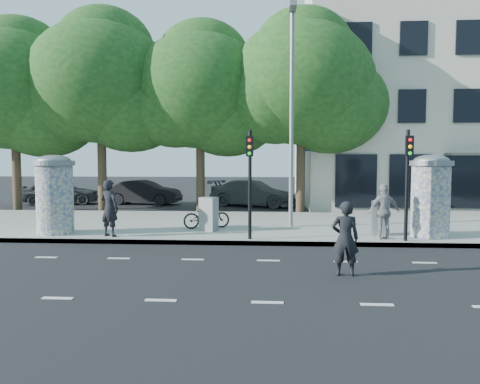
# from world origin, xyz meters

# --- Properties ---
(ground) EXTENTS (120.00, 120.00, 0.00)m
(ground) POSITION_xyz_m (0.00, 0.00, 0.00)
(ground) COLOR black
(ground) RESTS_ON ground
(sidewalk) EXTENTS (40.00, 8.00, 0.15)m
(sidewalk) POSITION_xyz_m (0.00, 7.50, 0.07)
(sidewalk) COLOR gray
(sidewalk) RESTS_ON ground
(curb) EXTENTS (40.00, 0.10, 0.16)m
(curb) POSITION_xyz_m (0.00, 3.55, 0.07)
(curb) COLOR slate
(curb) RESTS_ON ground
(lane_dash_near) EXTENTS (32.00, 0.12, 0.01)m
(lane_dash_near) POSITION_xyz_m (0.00, -2.20, 0.00)
(lane_dash_near) COLOR silver
(lane_dash_near) RESTS_ON ground
(lane_dash_far) EXTENTS (32.00, 0.12, 0.01)m
(lane_dash_far) POSITION_xyz_m (0.00, 1.40, 0.00)
(lane_dash_far) COLOR silver
(lane_dash_far) RESTS_ON ground
(ad_column_left) EXTENTS (1.36, 1.36, 2.65)m
(ad_column_left) POSITION_xyz_m (-7.20, 4.50, 1.54)
(ad_column_left) COLOR beige
(ad_column_left) RESTS_ON sidewalk
(ad_column_right) EXTENTS (1.36, 1.36, 2.65)m
(ad_column_right) POSITION_xyz_m (5.20, 4.70, 1.54)
(ad_column_right) COLOR beige
(ad_column_right) RESTS_ON sidewalk
(traffic_pole_near) EXTENTS (0.22, 0.31, 3.40)m
(traffic_pole_near) POSITION_xyz_m (-0.60, 3.79, 2.23)
(traffic_pole_near) COLOR black
(traffic_pole_near) RESTS_ON sidewalk
(traffic_pole_far) EXTENTS (0.22, 0.31, 3.40)m
(traffic_pole_far) POSITION_xyz_m (4.20, 3.79, 2.23)
(traffic_pole_far) COLOR black
(traffic_pole_far) RESTS_ON sidewalk
(street_lamp) EXTENTS (0.25, 0.93, 8.00)m
(street_lamp) POSITION_xyz_m (0.80, 6.63, 4.79)
(street_lamp) COLOR slate
(street_lamp) RESTS_ON sidewalk
(tree_far_left) EXTENTS (7.20, 7.20, 9.26)m
(tree_far_left) POSITION_xyz_m (-13.00, 12.50, 6.19)
(tree_far_left) COLOR #38281C
(tree_far_left) RESTS_ON ground
(tree_mid_left) EXTENTS (7.20, 7.20, 9.57)m
(tree_mid_left) POSITION_xyz_m (-8.50, 12.50, 6.50)
(tree_mid_left) COLOR #38281C
(tree_mid_left) RESTS_ON ground
(tree_near_left) EXTENTS (6.80, 6.80, 8.97)m
(tree_near_left) POSITION_xyz_m (-3.50, 12.70, 6.06)
(tree_near_left) COLOR #38281C
(tree_near_left) RESTS_ON ground
(tree_center) EXTENTS (7.00, 7.00, 9.30)m
(tree_center) POSITION_xyz_m (1.50, 12.30, 6.31)
(tree_center) COLOR #38281C
(tree_center) RESTS_ON ground
(building) EXTENTS (20.30, 15.85, 12.00)m
(building) POSITION_xyz_m (12.00, 19.99, 5.99)
(building) COLOR beige
(building) RESTS_ON ground
(ped_a) EXTENTS (1.05, 0.87, 1.84)m
(ped_a) POSITION_xyz_m (-7.39, 4.90, 1.07)
(ped_a) COLOR black
(ped_a) RESTS_ON sidewalk
(ped_b) EXTENTS (0.79, 0.67, 1.85)m
(ped_b) POSITION_xyz_m (-5.17, 4.05, 1.07)
(ped_b) COLOR black
(ped_b) RESTS_ON sidewalk
(ped_e) EXTENTS (1.13, 0.80, 1.74)m
(ped_e) POSITION_xyz_m (3.60, 4.14, 1.02)
(ped_e) COLOR gray
(ped_e) RESTS_ON sidewalk
(ped_f) EXTENTS (1.65, 0.76, 1.72)m
(ped_f) POSITION_xyz_m (5.37, 5.01, 1.01)
(ped_f) COLOR black
(ped_f) RESTS_ON sidewalk
(man_road) EXTENTS (0.63, 0.42, 1.71)m
(man_road) POSITION_xyz_m (1.75, -0.04, 0.85)
(man_road) COLOR black
(man_road) RESTS_ON ground
(bicycle) EXTENTS (1.15, 1.80, 0.89)m
(bicycle) POSITION_xyz_m (-2.27, 6.03, 0.60)
(bicycle) COLOR black
(bicycle) RESTS_ON sidewalk
(cabinet_left) EXTENTS (0.69, 0.61, 1.18)m
(cabinet_left) POSITION_xyz_m (-2.11, 5.43, 0.74)
(cabinet_left) COLOR gray
(cabinet_left) RESTS_ON sidewalk
(cabinet_right) EXTENTS (0.58, 0.46, 1.13)m
(cabinet_right) POSITION_xyz_m (3.67, 4.93, 0.71)
(cabinet_right) COLOR gray
(cabinet_right) RESTS_ON sidewalk
(car_left) EXTENTS (2.90, 4.84, 1.54)m
(car_left) POSITION_xyz_m (-12.45, 16.02, 0.77)
(car_left) COLOR #474B4E
(car_left) RESTS_ON ground
(car_mid) EXTENTS (1.97, 4.45, 1.42)m
(car_mid) POSITION_xyz_m (-7.42, 16.37, 0.71)
(car_mid) COLOR black
(car_mid) RESTS_ON ground
(car_right) EXTENTS (3.74, 5.47, 1.47)m
(car_right) POSITION_xyz_m (-0.94, 15.78, 0.74)
(car_right) COLOR #5A5D62
(car_right) RESTS_ON ground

